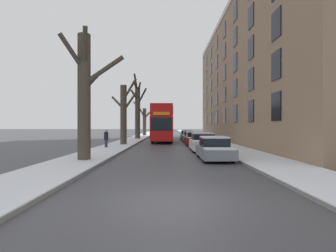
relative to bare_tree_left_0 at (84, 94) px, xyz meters
The scene contains 16 objects.
ground_plane 9.64m from the bare_tree_left_0, 57.16° to the right, with size 320.00×320.00×0.00m, color #424247.
sidewalk_left 45.71m from the bare_tree_left_0, 90.39° to the left, with size 2.98×130.00×0.16m.
sidewalk_right 46.77m from the bare_tree_left_0, 77.71° to the left, with size 2.98×130.00×0.16m.
terrace_facade_right 23.71m from the bare_tree_left_0, 47.00° to the left, with size 9.10×39.84×16.12m.
bare_tree_left_0 is the anchor object (origin of this frame).
bare_tree_left_1 12.11m from the bare_tree_left_0, 89.47° to the left, with size 3.05×1.98×6.75m.
bare_tree_left_2 23.69m from the bare_tree_left_0, 89.62° to the left, with size 2.44×3.03×9.19m.
bare_tree_left_3 36.98m from the bare_tree_left_0, 90.09° to the left, with size 3.58×1.54×6.75m.
double_decker_bus 19.05m from the bare_tree_left_0, 78.23° to the left, with size 2.56×10.05×4.46m.
parked_car_0 8.08m from the bare_tree_left_0, ahead, with size 1.77×4.12×1.37m.
parked_car_1 10.24m from the bare_tree_left_0, 41.11° to the left, with size 1.84×4.44×1.46m.
parked_car_2 14.89m from the bare_tree_left_0, 59.68° to the left, with size 1.86×4.04×1.43m.
parked_car_3 20.00m from the bare_tree_left_0, 68.16° to the left, with size 1.77×4.35×1.33m.
parked_car_4 25.62m from the bare_tree_left_0, 73.20° to the left, with size 1.81×3.93×1.35m.
oncoming_van 32.29m from the bare_tree_left_0, 84.94° to the left, with size 2.03×5.75×2.48m.
pedestrian_left_sidewalk 8.83m from the bare_tree_left_0, 95.43° to the left, with size 0.37×0.37×1.68m.
Camera 1 is at (-0.22, -6.95, 2.00)m, focal length 28.00 mm.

